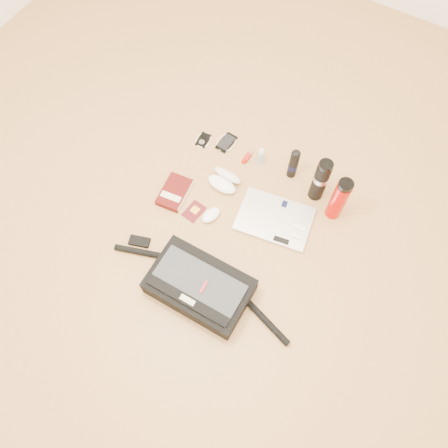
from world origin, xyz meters
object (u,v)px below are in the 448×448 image
at_px(laptop, 275,219).
at_px(thermos_black, 320,180).
at_px(messenger_bag, 199,286).
at_px(book, 175,192).
at_px(thermos_red, 339,199).

distance_m(laptop, thermos_black, 0.30).
bearing_deg(messenger_bag, book, 134.91).
relative_size(laptop, thermos_black, 1.40).
distance_m(thermos_black, thermos_red, 0.13).
xyz_separation_m(book, thermos_black, (0.63, 0.37, 0.13)).
height_order(messenger_bag, book, messenger_bag).
bearing_deg(book, thermos_black, 22.97).
relative_size(thermos_black, thermos_red, 0.99).
height_order(laptop, thermos_black, thermos_black).
xyz_separation_m(thermos_black, thermos_red, (0.12, -0.05, -0.00)).
distance_m(messenger_bag, laptop, 0.52).
bearing_deg(thermos_red, thermos_black, 157.11).
bearing_deg(messenger_bag, laptop, 74.14).
bearing_deg(thermos_red, laptop, -140.98).
distance_m(book, thermos_red, 0.83).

